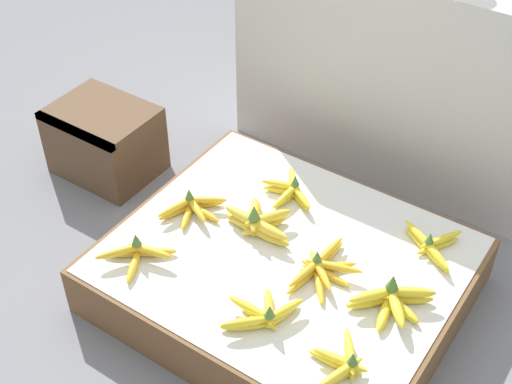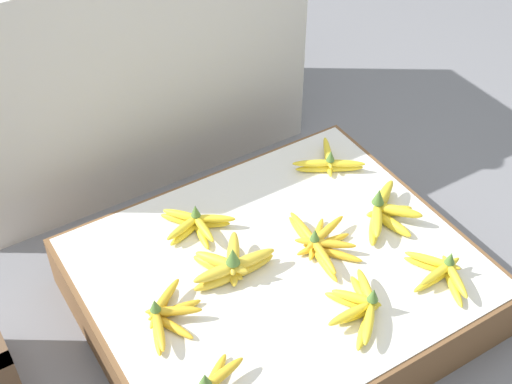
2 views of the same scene
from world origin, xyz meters
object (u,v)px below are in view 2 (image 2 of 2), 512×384
(banana_bunch_front_right, at_px, (441,272))
(banana_bunch_middle_right, at_px, (385,212))
(banana_bunch_middle_left, at_px, (165,315))
(banana_bunch_middle_midleft, at_px, (231,265))
(banana_bunch_middle_midright, at_px, (319,243))
(banana_bunch_back_midleft, at_px, (195,224))
(banana_bunch_front_midright, at_px, (360,307))
(banana_bunch_back_right, at_px, (329,162))

(banana_bunch_front_right, bearing_deg, banana_bunch_middle_right, 86.53)
(banana_bunch_middle_left, xyz_separation_m, banana_bunch_middle_midleft, (0.22, 0.05, 0.01))
(banana_bunch_middle_midleft, xyz_separation_m, banana_bunch_middle_right, (0.48, -0.05, -0.00))
(banana_bunch_middle_right, bearing_deg, banana_bunch_middle_midleft, 173.74)
(banana_bunch_middle_midright, height_order, banana_bunch_back_midleft, same)
(banana_bunch_front_midright, distance_m, banana_bunch_middle_left, 0.48)
(banana_bunch_front_midright, bearing_deg, banana_bunch_middle_midleft, 126.04)
(banana_bunch_middle_left, distance_m, banana_bunch_middle_midleft, 0.22)
(banana_bunch_front_right, distance_m, banana_bunch_back_right, 0.52)
(banana_bunch_middle_left, height_order, banana_bunch_back_midleft, same)
(banana_bunch_front_right, xyz_separation_m, banana_bunch_back_right, (0.02, 0.52, -0.00))
(banana_bunch_middle_right, relative_size, banana_bunch_back_right, 1.04)
(banana_bunch_front_right, distance_m, banana_bunch_middle_midleft, 0.55)
(banana_bunch_middle_midleft, distance_m, banana_bunch_back_midleft, 0.19)
(banana_bunch_front_midright, bearing_deg, banana_bunch_back_right, 61.73)
(banana_bunch_middle_right, height_order, banana_bunch_back_midleft, banana_bunch_middle_right)
(banana_bunch_middle_midright, bearing_deg, banana_bunch_middle_right, -1.01)
(banana_bunch_middle_midright, relative_size, banana_bunch_back_right, 1.33)
(banana_bunch_middle_left, distance_m, banana_bunch_middle_midright, 0.47)
(banana_bunch_middle_midright, xyz_separation_m, banana_bunch_back_midleft, (-0.26, 0.24, 0.00))
(banana_bunch_middle_right, bearing_deg, banana_bunch_front_midright, -139.23)
(banana_bunch_middle_midleft, relative_size, banana_bunch_back_right, 1.18)
(banana_bunch_middle_midleft, bearing_deg, banana_bunch_back_midleft, 91.11)
(banana_bunch_back_right, bearing_deg, banana_bunch_back_midleft, -177.37)
(banana_bunch_back_midleft, bearing_deg, banana_bunch_front_midright, -66.23)
(banana_bunch_middle_left, relative_size, banana_bunch_middle_right, 0.94)
(banana_bunch_middle_left, height_order, banana_bunch_middle_right, banana_bunch_middle_right)
(banana_bunch_middle_midleft, height_order, banana_bunch_back_right, banana_bunch_middle_midleft)
(banana_bunch_front_midright, height_order, banana_bunch_middle_midright, banana_bunch_front_midright)
(banana_bunch_middle_midright, relative_size, banana_bunch_middle_right, 1.27)
(banana_bunch_middle_midright, relative_size, banana_bunch_back_midleft, 1.29)
(banana_bunch_front_midright, xyz_separation_m, banana_bunch_middle_right, (0.27, 0.23, 0.00))
(banana_bunch_front_right, xyz_separation_m, banana_bunch_middle_midright, (-0.21, 0.26, -0.00))
(banana_bunch_middle_right, bearing_deg, banana_bunch_back_midleft, 152.86)
(banana_bunch_middle_left, bearing_deg, banana_bunch_front_midright, -29.00)
(banana_bunch_back_right, bearing_deg, banana_bunch_middle_right, -89.96)
(banana_bunch_middle_right, xyz_separation_m, banana_bunch_back_right, (-0.00, 0.27, -0.01))
(banana_bunch_middle_midleft, distance_m, banana_bunch_middle_midright, 0.26)
(banana_bunch_middle_midright, bearing_deg, banana_bunch_middle_midleft, 169.13)
(banana_bunch_back_midleft, bearing_deg, banana_bunch_back_right, 2.63)
(banana_bunch_middle_midleft, distance_m, banana_bunch_middle_right, 0.48)
(banana_bunch_front_right, xyz_separation_m, banana_bunch_middle_left, (-0.68, 0.25, -0.00))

